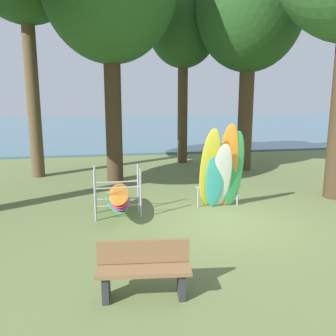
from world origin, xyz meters
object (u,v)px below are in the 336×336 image
object	(u,v)px
leaning_board_pile	(222,171)
tree_mid_behind	(250,10)
board_storage_rack	(118,197)
tree_deep_back	(183,29)
park_bench	(144,268)

from	to	relation	value
leaning_board_pile	tree_mid_behind	bearing A→B (deg)	61.62
leaning_board_pile	board_storage_rack	world-z (taller)	leaning_board_pile
tree_deep_back	board_storage_rack	bearing A→B (deg)	-115.00
tree_deep_back	leaning_board_pile	world-z (taller)	tree_deep_back
tree_mid_behind	park_bench	world-z (taller)	tree_mid_behind
leaning_board_pile	park_bench	distance (m)	4.66
tree_mid_behind	leaning_board_pile	size ratio (longest dim) A/B	3.72
tree_mid_behind	tree_deep_back	xyz separation A→B (m)	(-2.11, 2.06, -0.38)
leaning_board_pile	park_bench	xyz separation A→B (m)	(-2.54, -3.87, -0.58)
leaning_board_pile	park_bench	bearing A→B (deg)	-123.32
tree_mid_behind	park_bench	size ratio (longest dim) A/B	6.00
tree_deep_back	park_bench	size ratio (longest dim) A/B	5.31
board_storage_rack	tree_mid_behind	bearing A→B (deg)	42.56
tree_deep_back	board_storage_rack	size ratio (longest dim) A/B	3.58
tree_mid_behind	leaning_board_pile	bearing A→B (deg)	-118.38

